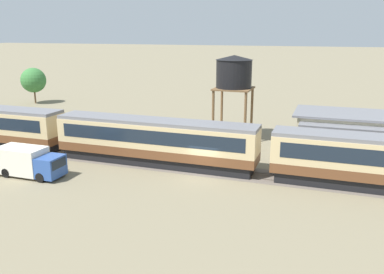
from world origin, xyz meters
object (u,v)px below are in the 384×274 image
(water_tower, at_px, (234,74))
(passenger_train, at_px, (158,140))
(yard_tree_0, at_px, (33,80))
(delivery_truck_blue, at_px, (29,162))
(station_building, at_px, (363,137))

(water_tower, bearing_deg, passenger_train, -111.51)
(passenger_train, xyz_separation_m, yard_tree_0, (-32.43, 22.63, 1.56))
(passenger_train, bearing_deg, delivery_truck_blue, -144.69)
(passenger_train, xyz_separation_m, delivery_truck_blue, (-8.94, -6.33, -1.07))
(water_tower, distance_m, yard_tree_0, 38.71)
(station_building, relative_size, delivery_truck_blue, 2.21)
(passenger_train, height_order, yard_tree_0, yard_tree_0)
(station_building, xyz_separation_m, delivery_truck_blue, (-26.50, -14.08, -0.98))
(passenger_train, relative_size, yard_tree_0, 9.95)
(passenger_train, distance_m, station_building, 19.20)
(delivery_truck_blue, distance_m, yard_tree_0, 37.38)
(water_tower, bearing_deg, delivery_truck_blue, -127.54)
(passenger_train, height_order, water_tower, water_tower)
(passenger_train, xyz_separation_m, station_building, (17.57, 7.75, -0.09))
(passenger_train, bearing_deg, water_tower, 68.49)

